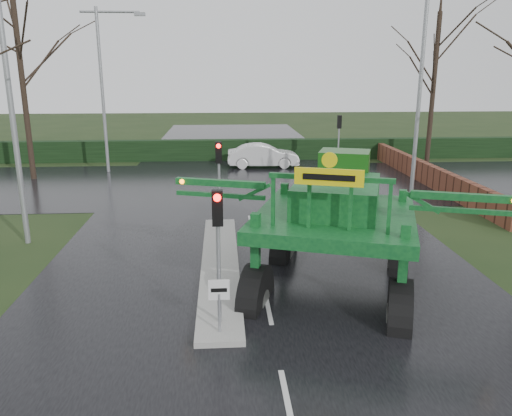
{
  "coord_description": "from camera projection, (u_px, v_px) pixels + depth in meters",
  "views": [
    {
      "loc": [
        -1.18,
        -12.29,
        6.14
      ],
      "look_at": [
        -0.12,
        3.0,
        2.0
      ],
      "focal_mm": 35.0,
      "sensor_mm": 36.0,
      "label": 1
    }
  ],
  "objects": [
    {
      "name": "ground",
      "position": [
        268.0,
        308.0,
        13.51
      ],
      "size": [
        140.0,
        140.0,
        0.0
      ],
      "primitive_type": "plane",
      "color": "black",
      "rests_on": "ground"
    },
    {
      "name": "tree_left_far",
      "position": [
        19.0,
        55.0,
        28.15
      ],
      "size": [
        7.7,
        7.7,
        13.26
      ],
      "color": "black",
      "rests_on": "ground"
    },
    {
      "name": "median_island",
      "position": [
        220.0,
        265.0,
        16.3
      ],
      "size": [
        1.2,
        10.0,
        0.16
      ],
      "primitive_type": "cube",
      "color": "gray",
      "rests_on": "ground"
    },
    {
      "name": "road_cross",
      "position": [
        243.0,
        183.0,
        28.92
      ],
      "size": [
        80.0,
        12.0,
        0.02
      ],
      "primitive_type": "cube",
      "color": "black",
      "rests_on": "ground"
    },
    {
      "name": "street_light_left_far",
      "position": [
        106.0,
        76.0,
        30.67
      ],
      "size": [
        3.85,
        0.3,
        10.0
      ],
      "color": "gray",
      "rests_on": "ground"
    },
    {
      "name": "traffic_signal_mid",
      "position": [
        219.0,
        165.0,
        19.97
      ],
      "size": [
        0.26,
        0.33,
        3.52
      ],
      "color": "gray",
      "rests_on": "ground"
    },
    {
      "name": "traffic_signal_near",
      "position": [
        218.0,
        229.0,
        11.78
      ],
      "size": [
        0.26,
        0.33,
        3.52
      ],
      "color": "gray",
      "rests_on": "ground"
    },
    {
      "name": "crop_sprayer",
      "position": [
        258.0,
        212.0,
        13.43
      ],
      "size": [
        9.16,
        7.08,
        5.37
      ],
      "rotation": [
        0.0,
        0.0,
        -0.33
      ],
      "color": "black",
      "rests_on": "ground"
    },
    {
      "name": "white_sedan",
      "position": [
        263.0,
        167.0,
        33.72
      ],
      "size": [
        4.79,
        1.75,
        1.57
      ],
      "primitive_type": "imported",
      "rotation": [
        0.0,
        0.0,
        1.55
      ],
      "color": "silver",
      "rests_on": "ground"
    },
    {
      "name": "keep_left_sign",
      "position": [
        219.0,
        297.0,
        11.71
      ],
      "size": [
        0.5,
        0.07,
        1.35
      ],
      "color": "gray",
      "rests_on": "ground"
    },
    {
      "name": "street_light_left_near",
      "position": [
        17.0,
        78.0,
        17.18
      ],
      "size": [
        3.85,
        0.3,
        10.0
      ],
      "color": "gray",
      "rests_on": "ground"
    },
    {
      "name": "hedge_row",
      "position": [
        238.0,
        150.0,
        36.43
      ],
      "size": [
        44.0,
        0.9,
        1.5
      ],
      "primitive_type": "cube",
      "color": "black",
      "rests_on": "ground"
    },
    {
      "name": "street_light_right",
      "position": [
        415.0,
        77.0,
        24.06
      ],
      "size": [
        3.85,
        0.3,
        10.0
      ],
      "color": "gray",
      "rests_on": "ground"
    },
    {
      "name": "road_main",
      "position": [
        248.0,
        210.0,
        23.14
      ],
      "size": [
        14.0,
        80.0,
        0.02
      ],
      "primitive_type": "cube",
      "color": "black",
      "rests_on": "ground"
    },
    {
      "name": "brick_wall",
      "position": [
        420.0,
        170.0,
        29.47
      ],
      "size": [
        0.4,
        20.0,
        1.2
      ],
      "primitive_type": "cube",
      "color": "#592D1E",
      "rests_on": "ground"
    },
    {
      "name": "tree_right_far",
      "position": [
        435.0,
        68.0,
        32.91
      ],
      "size": [
        7.0,
        7.0,
        12.05
      ],
      "color": "black",
      "rests_on": "ground"
    },
    {
      "name": "traffic_signal_far",
      "position": [
        339.0,
        130.0,
        32.54
      ],
      "size": [
        0.26,
        0.33,
        3.52
      ],
      "rotation": [
        0.0,
        0.0,
        3.14
      ],
      "color": "gray",
      "rests_on": "ground"
    }
  ]
}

